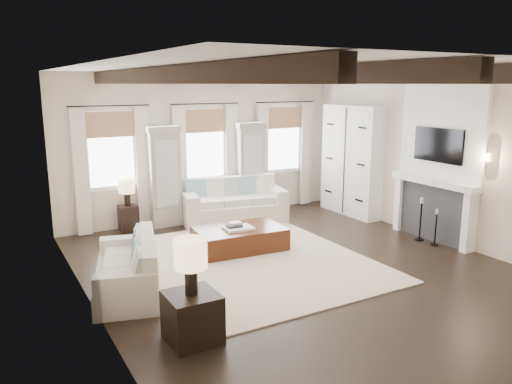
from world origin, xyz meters
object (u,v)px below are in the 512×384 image
sofa_left (131,270)px  side_table_front (192,317)px  sofa_back (233,204)px  ottoman (240,239)px  side_table_back (128,218)px

sofa_left → side_table_front: (0.23, -1.77, -0.03)m
sofa_back → sofa_left: sofa_back is taller
ottoman → side_table_back: bearing=127.8°
sofa_left → ottoman: size_ratio=1.29×
side_table_front → ottoman: bearing=52.6°
sofa_left → side_table_front: bearing=-82.7°
ottoman → side_table_back: 2.60m
sofa_left → side_table_front: 1.78m
sofa_back → side_table_front: bearing=-122.3°
side_table_front → sofa_back: bearing=57.7°
ottoman → side_table_front: (-2.02, -2.65, 0.09)m
ottoman → sofa_left: bearing=-154.4°
sofa_left → ottoman: (2.25, 0.88, -0.12)m
sofa_back → side_table_back: size_ratio=4.41×
side_table_front → side_table_back: size_ratio=1.09×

